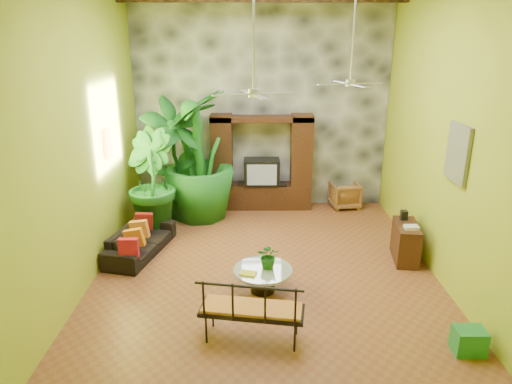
{
  "coord_description": "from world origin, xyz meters",
  "views": [
    {
      "loc": [
        -0.23,
        -7.44,
        4.01
      ],
      "look_at": [
        -0.16,
        0.2,
        1.4
      ],
      "focal_mm": 32.0,
      "sensor_mm": 36.0,
      "label": 1
    }
  ],
  "objects_px": {
    "tall_plant_a": "(176,160)",
    "coffee_table": "(263,277)",
    "iron_bench": "(252,308)",
    "green_bin": "(469,341)",
    "tall_plant_c": "(198,156)",
    "entertainment_center": "(262,170)",
    "sofa": "(140,240)",
    "wicker_armchair": "(344,195)",
    "tall_plant_b": "(149,182)",
    "side_console": "(406,242)",
    "ceiling_fan_front": "(254,79)",
    "ceiling_fan_back": "(351,71)"
  },
  "relations": [
    {
      "from": "tall_plant_a",
      "to": "coffee_table",
      "type": "height_order",
      "value": "tall_plant_a"
    },
    {
      "from": "iron_bench",
      "to": "green_bin",
      "type": "relative_size",
      "value": 3.68
    },
    {
      "from": "tall_plant_c",
      "to": "entertainment_center",
      "type": "bearing_deg",
      "value": 22.96
    },
    {
      "from": "sofa",
      "to": "tall_plant_a",
      "type": "xyz_separation_m",
      "value": [
        0.46,
        1.8,
        1.13
      ]
    },
    {
      "from": "entertainment_center",
      "to": "tall_plant_a",
      "type": "bearing_deg",
      "value": -160.26
    },
    {
      "from": "iron_bench",
      "to": "green_bin",
      "type": "bearing_deg",
      "value": 4.42
    },
    {
      "from": "sofa",
      "to": "wicker_armchair",
      "type": "height_order",
      "value": "wicker_armchair"
    },
    {
      "from": "iron_bench",
      "to": "sofa",
      "type": "bearing_deg",
      "value": 137.3
    },
    {
      "from": "tall_plant_b",
      "to": "entertainment_center",
      "type": "bearing_deg",
      "value": 30.84
    },
    {
      "from": "side_console",
      "to": "green_bin",
      "type": "bearing_deg",
      "value": -82.0
    },
    {
      "from": "ceiling_fan_front",
      "to": "ceiling_fan_back",
      "type": "relative_size",
      "value": 1.0
    },
    {
      "from": "iron_bench",
      "to": "wicker_armchair",
      "type": "bearing_deg",
      "value": 75.8
    },
    {
      "from": "tall_plant_a",
      "to": "tall_plant_c",
      "type": "xyz_separation_m",
      "value": [
        0.5,
        0.09,
        0.08
      ]
    },
    {
      "from": "wicker_armchair",
      "to": "sofa",
      "type": "bearing_deg",
      "value": 21.04
    },
    {
      "from": "sofa",
      "to": "ceiling_fan_front",
      "type": "bearing_deg",
      "value": -101.03
    },
    {
      "from": "sofa",
      "to": "tall_plant_b",
      "type": "height_order",
      "value": "tall_plant_b"
    },
    {
      "from": "entertainment_center",
      "to": "wicker_armchair",
      "type": "xyz_separation_m",
      "value": [
        2.05,
        0.01,
        -0.65
      ]
    },
    {
      "from": "tall_plant_a",
      "to": "iron_bench",
      "type": "relative_size",
      "value": 1.88
    },
    {
      "from": "ceiling_fan_front",
      "to": "sofa",
      "type": "xyz_separation_m",
      "value": [
        -2.2,
        1.04,
        -3.14
      ]
    },
    {
      "from": "ceiling_fan_back",
      "to": "wicker_armchair",
      "type": "xyz_separation_m",
      "value": [
        0.45,
        1.95,
        -3.09
      ]
    },
    {
      "from": "tall_plant_c",
      "to": "coffee_table",
      "type": "xyz_separation_m",
      "value": [
        1.38,
        -3.31,
        -1.22
      ]
    },
    {
      "from": "iron_bench",
      "to": "tall_plant_c",
      "type": "bearing_deg",
      "value": 113.69
    },
    {
      "from": "tall_plant_b",
      "to": "coffee_table",
      "type": "height_order",
      "value": "tall_plant_b"
    },
    {
      "from": "coffee_table",
      "to": "tall_plant_c",
      "type": "bearing_deg",
      "value": 112.59
    },
    {
      "from": "ceiling_fan_front",
      "to": "coffee_table",
      "type": "height_order",
      "value": "ceiling_fan_front"
    },
    {
      "from": "tall_plant_a",
      "to": "coffee_table",
      "type": "relative_size",
      "value": 2.87
    },
    {
      "from": "side_console",
      "to": "green_bin",
      "type": "relative_size",
      "value": 2.21
    },
    {
      "from": "entertainment_center",
      "to": "coffee_table",
      "type": "bearing_deg",
      "value": -90.89
    },
    {
      "from": "tall_plant_b",
      "to": "tall_plant_c",
      "type": "xyz_separation_m",
      "value": [
        0.95,
        0.82,
        0.36
      ]
    },
    {
      "from": "sofa",
      "to": "side_console",
      "type": "bearing_deg",
      "value": -79.43
    },
    {
      "from": "coffee_table",
      "to": "side_console",
      "type": "bearing_deg",
      "value": 22.12
    },
    {
      "from": "wicker_armchair",
      "to": "side_console",
      "type": "relative_size",
      "value": 0.77
    },
    {
      "from": "ceiling_fan_front",
      "to": "tall_plant_b",
      "type": "relative_size",
      "value": 0.84
    },
    {
      "from": "entertainment_center",
      "to": "ceiling_fan_front",
      "type": "relative_size",
      "value": 1.29
    },
    {
      "from": "wicker_armchair",
      "to": "side_console",
      "type": "xyz_separation_m",
      "value": [
        0.6,
        -2.83,
        0.04
      ]
    },
    {
      "from": "ceiling_fan_back",
      "to": "sofa",
      "type": "distance_m",
      "value": 5.12
    },
    {
      "from": "entertainment_center",
      "to": "tall_plant_a",
      "type": "distance_m",
      "value": 2.11
    },
    {
      "from": "ceiling_fan_back",
      "to": "coffee_table",
      "type": "xyz_separation_m",
      "value": [
        -1.66,
        -1.98,
        -3.15
      ]
    },
    {
      "from": "sofa",
      "to": "tall_plant_c",
      "type": "relative_size",
      "value": 0.62
    },
    {
      "from": "tall_plant_c",
      "to": "iron_bench",
      "type": "distance_m",
      "value": 4.9
    },
    {
      "from": "wicker_armchair",
      "to": "green_bin",
      "type": "bearing_deg",
      "value": 87.85
    },
    {
      "from": "entertainment_center",
      "to": "wicker_armchair",
      "type": "bearing_deg",
      "value": 0.27
    },
    {
      "from": "entertainment_center",
      "to": "ceiling_fan_back",
      "type": "relative_size",
      "value": 1.29
    },
    {
      "from": "tall_plant_a",
      "to": "tall_plant_c",
      "type": "height_order",
      "value": "tall_plant_c"
    },
    {
      "from": "coffee_table",
      "to": "iron_bench",
      "type": "xyz_separation_m",
      "value": [
        -0.18,
        -1.35,
        0.29
      ]
    },
    {
      "from": "wicker_armchair",
      "to": "coffee_table",
      "type": "distance_m",
      "value": 4.46
    },
    {
      "from": "tall_plant_a",
      "to": "green_bin",
      "type": "xyz_separation_m",
      "value": [
        4.59,
        -4.81,
        -1.22
      ]
    },
    {
      "from": "ceiling_fan_front",
      "to": "green_bin",
      "type": "bearing_deg",
      "value": -34.68
    },
    {
      "from": "tall_plant_b",
      "to": "tall_plant_c",
      "type": "distance_m",
      "value": 1.31
    },
    {
      "from": "sofa",
      "to": "coffee_table",
      "type": "bearing_deg",
      "value": -107.05
    }
  ]
}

